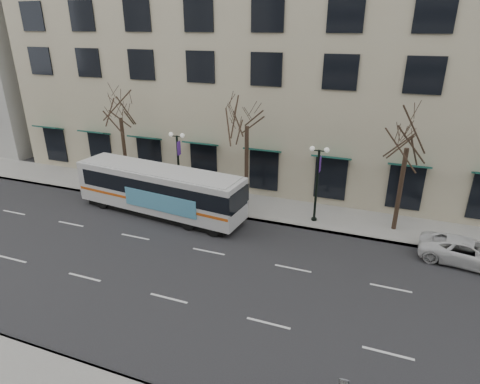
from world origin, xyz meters
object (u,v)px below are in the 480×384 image
at_px(tree_far_right, 410,132).
at_px(white_pickup, 467,252).
at_px(city_bus, 160,190).
at_px(tree_far_left, 119,105).
at_px(tree_far_mid, 247,112).
at_px(lamp_post_left, 178,163).
at_px(lamp_post_right, 317,181).

relative_size(tree_far_right, white_pickup, 1.62).
xyz_separation_m(city_bus, white_pickup, (18.94, 0.41, -1.12)).
bearing_deg(tree_far_right, tree_far_left, 180.00).
height_order(tree_far_right, city_bus, tree_far_right).
height_order(city_bus, white_pickup, city_bus).
bearing_deg(tree_far_mid, tree_far_left, -180.00).
bearing_deg(white_pickup, lamp_post_left, 91.21).
distance_m(tree_far_right, city_bus, 16.13).
distance_m(lamp_post_left, city_bus, 2.67).
xyz_separation_m(lamp_post_left, lamp_post_right, (10.00, 0.00, 0.00)).
height_order(lamp_post_left, white_pickup, lamp_post_left).
relative_size(tree_far_right, lamp_post_right, 1.55).
distance_m(tree_far_right, lamp_post_right, 6.11).
height_order(tree_far_mid, white_pickup, tree_far_mid).
bearing_deg(city_bus, tree_far_right, 17.39).
relative_size(tree_far_left, tree_far_right, 1.03).
xyz_separation_m(tree_far_right, city_bus, (-15.16, -3.01, -4.61)).
height_order(tree_far_mid, city_bus, tree_far_mid).
bearing_deg(white_pickup, tree_far_mid, 86.61).
relative_size(tree_far_left, white_pickup, 1.68).
bearing_deg(white_pickup, lamp_post_right, 84.46).
distance_m(tree_far_left, tree_far_mid, 10.00).
distance_m(lamp_post_right, city_bus, 10.51).
xyz_separation_m(tree_far_left, tree_far_mid, (10.00, 0.00, 0.21)).
relative_size(tree_far_left, lamp_post_left, 1.60).
height_order(tree_far_left, city_bus, tree_far_left).
xyz_separation_m(tree_far_left, tree_far_right, (20.00, 0.00, -0.28)).
height_order(tree_far_right, lamp_post_left, tree_far_right).
relative_size(tree_far_left, lamp_post_right, 1.60).
distance_m(tree_far_left, lamp_post_right, 15.48).
bearing_deg(lamp_post_left, tree_far_left, 173.17).
xyz_separation_m(lamp_post_left, city_bus, (-0.17, -2.41, -1.13)).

